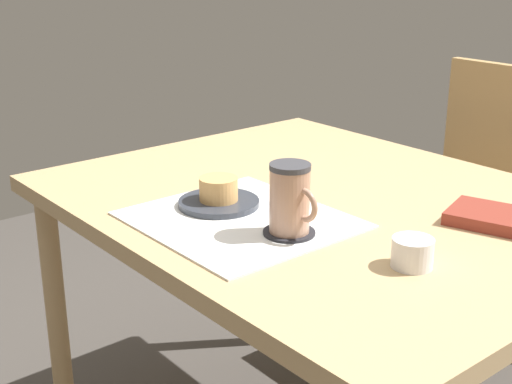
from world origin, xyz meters
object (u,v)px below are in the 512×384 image
Objects in this scene: coffee_mug at (290,198)px; small_book at (498,218)px; dining_table at (324,230)px; sugar_bowl at (412,253)px; wooden_chair at (472,203)px; pastry_plate at (219,203)px; pastry at (219,189)px.

small_book is (0.21, 0.34, -0.06)m from coffee_mug.
dining_table is at bearing 118.69° from coffee_mug.
sugar_bowl reaches higher than small_book.
dining_table is 8.90× the size of coffee_mug.
small_book is (0.46, -0.63, 0.24)m from wooden_chair.
pastry_plate is 0.55m from small_book.
pastry reaches higher than dining_table.
coffee_mug is (0.25, -0.97, 0.30)m from wooden_chair.
coffee_mug is at bearing -61.31° from dining_table.
wooden_chair is at bearing 108.09° from small_book.
dining_table is at bearing 65.58° from pastry.
coffee_mug is at bearing -139.27° from small_book.
wooden_chair is 7.02× the size of coffee_mug.
wooden_chair is at bearing 117.54° from sugar_bowl.
pastry is 0.61× the size of coffee_mug.
wooden_chair is 1.05m from sugar_bowl.
sugar_bowl is 0.28m from small_book.
wooden_chair reaches higher than dining_table.
wooden_chair is 5.03× the size of small_book.
coffee_mug is (0.20, 0.01, 0.06)m from pastry_plate.
dining_table is 0.36m from small_book.
sugar_bowl is (0.47, -0.90, 0.26)m from wooden_chair.
pastry is (0.04, -0.98, 0.27)m from wooden_chair.
small_book is (-0.02, 0.28, -0.01)m from sugar_bowl.
pastry_plate is 0.21m from coffee_mug.
coffee_mug reaches higher than pastry.
small_book is at bearing 40.60° from pastry.
dining_table is 14.67× the size of pastry.
wooden_chair is 1.02m from pastry.
small_book is at bearing 40.60° from pastry_plate.
dining_table is 6.37× the size of small_book.
coffee_mug is (0.11, -0.20, 0.15)m from dining_table.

